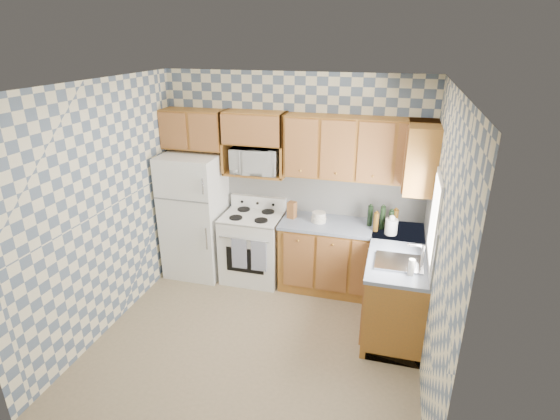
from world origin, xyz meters
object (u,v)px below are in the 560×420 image
at_px(microwave, 256,160).
at_px(electric_kettle, 391,227).
at_px(refrigerator, 195,215).
at_px(stove_body, 253,247).

distance_m(microwave, electric_kettle, 1.88).
bearing_deg(refrigerator, microwave, 13.89).
xyz_separation_m(refrigerator, electric_kettle, (2.57, -0.09, 0.17)).
bearing_deg(refrigerator, electric_kettle, -2.03).
xyz_separation_m(refrigerator, microwave, (0.81, 0.20, 0.78)).
height_order(stove_body, microwave, microwave).
xyz_separation_m(refrigerator, stove_body, (0.80, 0.03, -0.39)).
relative_size(microwave, electric_kettle, 3.25).
bearing_deg(electric_kettle, refrigerator, 177.97).
relative_size(refrigerator, electric_kettle, 9.10).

